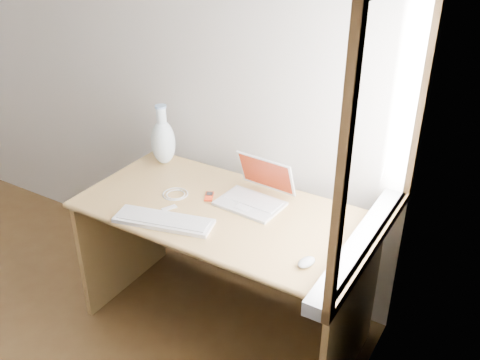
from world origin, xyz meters
The scene contains 10 objects.
back_wall centered at (0.00, 1.75, 1.30)m, with size 3.50×0.04×2.60m, color silver.
window centered at (1.72, 1.30, 1.28)m, with size 0.11×0.99×1.10m.
desk centered at (1.00, 1.39, 0.52)m, with size 1.38×0.69×0.73m.
laptop centered at (1.09, 1.45, 0.78)m, with size 0.32×0.27×0.21m.
external_keyboard centered at (0.83, 1.07, 0.74)m, with size 0.48×0.25×0.02m.
mouse centered at (1.52, 1.12, 0.75)m, with size 0.05×0.09×0.03m, color silver.
ipod centered at (0.88, 1.37, 0.73)m, with size 0.08×0.10×0.01m.
cable_coil centered at (0.73, 1.30, 0.73)m, with size 0.13×0.13×0.01m, color white.
remote centered at (0.78, 1.18, 0.73)m, with size 0.03×0.07×0.01m, color white.
vase centered at (0.46, 1.55, 0.87)m, with size 0.13×0.13×0.34m.
Camera 1 is at (2.18, -0.49, 2.07)m, focal length 40.00 mm.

